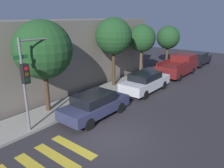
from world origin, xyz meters
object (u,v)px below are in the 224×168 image
(tree_near_corner, at_px, (43,50))
(sedan_near_corner, at_px, (95,105))
(sedan_far_end, at_px, (198,59))
(tree_midblock, at_px, (114,36))
(sedan_middle, at_px, (145,82))
(tree_behind_truck, at_px, (168,37))
(traffic_light_pole, at_px, (33,68))
(pickup_truck, at_px, (179,65))
(tree_far_end, at_px, (142,39))

(tree_near_corner, bearing_deg, sedan_near_corner, -64.22)
(sedan_far_end, height_order, tree_midblock, tree_midblock)
(sedan_near_corner, height_order, sedan_middle, sedan_middle)
(sedan_far_end, height_order, tree_behind_truck, tree_behind_truck)
(sedan_far_end, xyz_separation_m, tree_near_corner, (-18.95, 2.64, 2.97))
(tree_behind_truck, bearing_deg, tree_near_corner, -180.00)
(sedan_far_end, bearing_deg, sedan_middle, 180.00)
(tree_near_corner, relative_size, tree_behind_truck, 1.19)
(traffic_light_pole, height_order, tree_midblock, tree_midblock)
(sedan_far_end, relative_size, tree_midblock, 0.85)
(traffic_light_pole, bearing_deg, tree_midblock, 9.84)
(sedan_far_end, xyz_separation_m, tree_behind_truck, (-2.81, 2.64, 2.48))
(sedan_far_end, relative_size, tree_behind_truck, 1.02)
(pickup_truck, height_order, tree_behind_truck, tree_behind_truck)
(sedan_near_corner, height_order, pickup_truck, pickup_truck)
(traffic_light_pole, height_order, sedan_far_end, traffic_light_pole)
(traffic_light_pole, relative_size, tree_near_corner, 0.86)
(sedan_middle, height_order, tree_behind_truck, tree_behind_truck)
(traffic_light_pole, height_order, tree_behind_truck, traffic_light_pole)
(pickup_truck, bearing_deg, sedan_middle, 180.00)
(tree_far_end, bearing_deg, tree_near_corner, 180.00)
(sedan_near_corner, bearing_deg, traffic_light_pole, 155.91)
(traffic_light_pole, relative_size, sedan_near_corner, 1.08)
(pickup_truck, distance_m, tree_midblock, 8.05)
(traffic_light_pole, distance_m, sedan_near_corner, 3.96)
(tree_midblock, xyz_separation_m, tree_behind_truck, (9.81, 0.00, -0.79))
(tree_far_end, bearing_deg, sedan_far_end, -17.37)
(pickup_truck, distance_m, tree_far_end, 4.63)
(sedan_far_end, xyz_separation_m, tree_far_end, (-8.43, 2.64, 2.79))
(sedan_middle, bearing_deg, tree_midblock, 102.06)
(tree_far_end, distance_m, tree_behind_truck, 5.63)
(tree_far_end, bearing_deg, tree_midblock, 180.00)
(sedan_middle, xyz_separation_m, pickup_truck, (6.38, -0.00, 0.15))
(tree_midblock, relative_size, tree_behind_truck, 1.20)
(tree_near_corner, bearing_deg, sedan_middle, -20.92)
(sedan_near_corner, distance_m, tree_behind_truck, 15.31)
(sedan_far_end, bearing_deg, tree_behind_truck, 136.81)
(pickup_truck, bearing_deg, tree_far_end, 136.32)
(tree_midblock, xyz_separation_m, tree_far_end, (4.19, 0.00, -0.48))
(sedan_far_end, bearing_deg, pickup_truck, 180.00)
(tree_near_corner, bearing_deg, sedan_far_end, -7.92)
(sedan_middle, height_order, tree_midblock, tree_midblock)
(tree_near_corner, distance_m, tree_far_end, 10.52)
(pickup_truck, height_order, tree_near_corner, tree_near_corner)
(sedan_near_corner, relative_size, tree_near_corner, 0.79)
(tree_far_end, bearing_deg, traffic_light_pole, -173.53)
(sedan_near_corner, relative_size, tree_far_end, 0.88)
(sedan_far_end, bearing_deg, traffic_light_pole, 176.47)
(traffic_light_pole, height_order, pickup_truck, traffic_light_pole)
(tree_midblock, bearing_deg, traffic_light_pole, -170.16)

